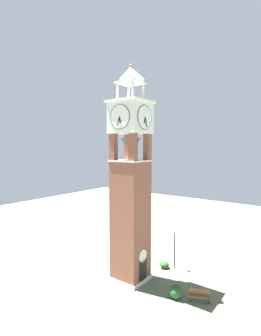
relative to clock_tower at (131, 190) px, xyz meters
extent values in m
plane|color=#5B664C|center=(0.00, 0.00, -8.26)|extent=(80.00, 80.00, 0.00)
cube|color=brown|center=(0.00, 0.00, -2.87)|extent=(2.70, 2.70, 10.79)
cube|color=silver|center=(0.00, 0.00, -8.09)|extent=(2.90, 2.90, 0.35)
cube|color=black|center=(0.00, -1.36, -7.11)|extent=(1.10, 0.04, 2.20)
cylinder|color=silver|center=(0.00, -1.36, -5.71)|extent=(1.10, 0.04, 1.10)
cube|color=brown|center=(-1.07, -1.07, 3.74)|extent=(0.56, 0.56, 2.42)
cube|color=brown|center=(1.07, -1.07, 3.74)|extent=(0.56, 0.56, 2.42)
cube|color=brown|center=(-1.07, 1.07, 3.74)|extent=(0.56, 0.56, 2.42)
cube|color=brown|center=(1.07, 1.07, 3.74)|extent=(0.56, 0.56, 2.42)
cube|color=silver|center=(0.00, 0.00, 2.59)|extent=(2.86, 2.86, 0.12)
cone|color=#4C4C51|center=(0.61, -0.02, 4.33)|extent=(0.48, 0.48, 0.53)
cone|color=#4C4C51|center=(0.33, 0.51, 4.33)|extent=(0.46, 0.46, 0.38)
cone|color=#4C4C51|center=(-0.31, 0.53, 4.33)|extent=(0.50, 0.50, 0.45)
cone|color=#4C4C51|center=(-0.60, 0.09, 4.33)|extent=(0.49, 0.49, 0.48)
cone|color=#4C4C51|center=(-0.33, -0.51, 4.33)|extent=(0.56, 0.56, 0.38)
cone|color=#4C4C51|center=(0.37, -0.48, 4.33)|extent=(0.56, 0.56, 0.51)
cube|color=silver|center=(0.00, 0.00, 6.29)|extent=(2.94, 2.94, 2.68)
cylinder|color=white|center=(0.00, -1.49, 6.29)|extent=(2.04, 0.05, 2.04)
torus|color=black|center=(0.00, -1.49, 6.29)|extent=(2.06, 0.06, 2.06)
cube|color=black|center=(-0.05, -1.55, 6.04)|extent=(0.20, 0.03, 0.52)
cube|color=black|center=(0.12, -1.55, 5.90)|extent=(0.29, 0.03, 0.80)
cylinder|color=white|center=(0.00, 1.49, 6.29)|extent=(2.04, 0.05, 2.04)
torus|color=black|center=(0.00, 1.49, 6.29)|extent=(2.06, 0.06, 2.06)
cube|color=black|center=(-0.05, 1.55, 6.04)|extent=(0.20, 0.03, 0.52)
cube|color=black|center=(0.12, 1.55, 5.90)|extent=(0.29, 0.03, 0.80)
cylinder|color=white|center=(-1.49, 0.00, 6.29)|extent=(0.05, 2.04, 2.04)
torus|color=black|center=(-1.49, 0.00, 6.29)|extent=(0.06, 2.06, 2.06)
cube|color=black|center=(-1.55, -0.05, 6.04)|extent=(0.03, 0.20, 0.52)
cube|color=black|center=(-1.55, 0.12, 5.90)|extent=(0.03, 0.29, 0.80)
cylinder|color=white|center=(1.49, 0.00, 6.29)|extent=(0.05, 2.04, 2.04)
torus|color=black|center=(1.49, 0.00, 6.29)|extent=(0.06, 2.06, 2.06)
cube|color=black|center=(1.55, -0.05, 6.04)|extent=(0.03, 0.20, 0.52)
cube|color=black|center=(1.55, 0.12, 5.90)|extent=(0.03, 0.29, 0.80)
cube|color=silver|center=(0.00, 0.00, 7.71)|extent=(3.30, 3.30, 0.16)
cylinder|color=silver|center=(-0.81, -0.81, 8.53)|extent=(0.22, 0.22, 1.48)
cylinder|color=silver|center=(0.81, -0.81, 8.53)|extent=(0.22, 0.22, 1.48)
cylinder|color=silver|center=(-0.81, 0.81, 8.53)|extent=(0.22, 0.22, 1.48)
cylinder|color=silver|center=(0.81, 0.81, 8.53)|extent=(0.22, 0.22, 1.48)
cube|color=silver|center=(0.00, 0.00, 9.33)|extent=(2.06, 2.06, 0.12)
pyramid|color=silver|center=(0.00, 0.00, 10.04)|extent=(2.06, 2.06, 1.29)
sphere|color=#B79338|center=(0.00, 0.00, 10.81)|extent=(0.24, 0.24, 0.24)
cube|color=brown|center=(0.38, -6.42, -7.81)|extent=(1.05, 1.64, 0.06)
cube|color=brown|center=(0.55, -6.35, -7.53)|extent=(0.69, 1.48, 0.44)
cube|color=#2D2D33|center=(0.67, -7.08, -8.05)|extent=(0.39, 0.23, 0.42)
cube|color=#2D2D33|center=(0.09, -5.76, -8.05)|extent=(0.39, 0.23, 0.42)
cylinder|color=black|center=(4.41, -2.16, -6.47)|extent=(0.12, 0.12, 3.59)
sphere|color=silver|center=(4.41, -2.16, -4.49)|extent=(0.36, 0.36, 0.36)
cylinder|color=#2D2D33|center=(4.68, 3.10, -7.86)|extent=(0.52, 0.52, 0.80)
ellipsoid|color=#234C28|center=(3.85, -1.34, -7.91)|extent=(0.93, 0.93, 0.70)
ellipsoid|color=#234C28|center=(-0.24, -4.71, -7.73)|extent=(1.06, 1.06, 1.07)
camera|label=1|loc=(-18.70, -14.00, 3.77)|focal=28.37mm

